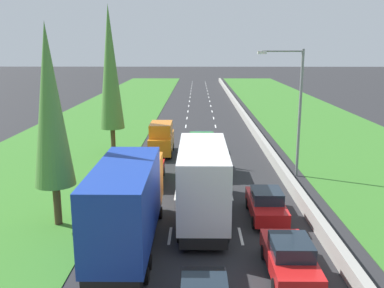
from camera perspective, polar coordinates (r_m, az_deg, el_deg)
ground_plane at (r=59.29m, az=1.09°, el=3.94°), size 300.00×300.00×0.00m
grass_verge_left at (r=60.54m, az=-11.00°, el=3.91°), size 14.00×140.00×0.04m
grass_verge_right at (r=61.10m, az=14.71°, el=3.80°), size 14.00×140.00×0.04m
median_barrier at (r=59.54m, az=6.60°, el=4.30°), size 0.44×120.00×0.85m
lane_markings at (r=59.29m, az=1.09°, el=3.94°), size 3.64×116.00×0.01m
blue_box_truck_left_lane at (r=19.83m, az=-8.50°, el=-7.79°), size 2.46×9.40×4.18m
red_sedan_left_lane at (r=29.64m, az=-5.66°, el=-3.53°), size 1.82×4.50×1.64m
white_box_truck_centre_lane at (r=23.01m, az=1.42°, el=-4.73°), size 2.46×9.40×4.18m
red_sedan_right_lane at (r=18.29m, az=12.90°, el=-14.52°), size 1.82×4.50×1.64m
green_van_centre_lane at (r=31.69m, az=1.31°, el=-1.30°), size 1.96×4.90×2.82m
orange_van_left_lane at (r=36.98m, az=-4.09°, el=0.72°), size 1.96×4.90×2.82m
red_sedan_right_lane_third at (r=23.74m, az=9.85°, el=-7.86°), size 1.82×4.50×1.64m
teal_hatchback_centre_lane at (r=38.52m, az=1.46°, el=0.38°), size 1.74×3.90×1.72m
poplar_tree_second at (r=22.33m, az=-18.38°, el=4.72°), size 2.06×2.06×10.35m
poplar_tree_third at (r=37.46m, az=-10.86°, el=9.90°), size 2.12×2.12×12.64m
street_light_mast at (r=30.81m, az=13.60°, el=5.20°), size 3.20×0.28×9.00m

